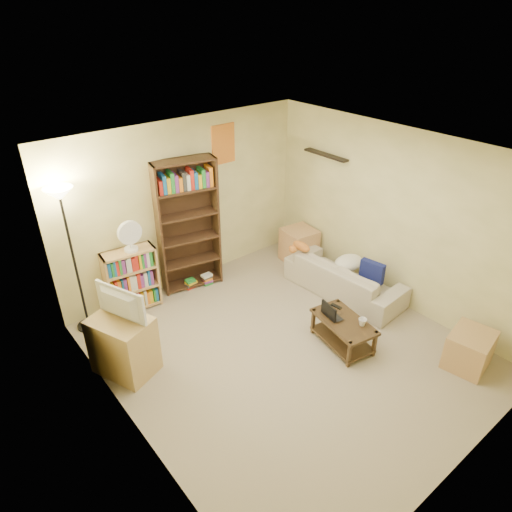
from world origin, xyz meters
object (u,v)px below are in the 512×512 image
short_bookshelf (132,280)px  floor_lamp (65,220)px  tabby_cat (300,247)px  television (116,306)px  coffee_table (343,329)px  side_table (299,245)px  end_cabinet (469,350)px  tv_stand (124,345)px  tall_bookshelf (188,223)px  sofa (344,278)px  desk_fan (130,236)px  mug (362,322)px  laptop (336,314)px

short_bookshelf → floor_lamp: size_ratio=0.46×
tabby_cat → television: bearing=-177.2°
coffee_table → side_table: side_table is taller
television → short_bookshelf: (0.65, 1.10, -0.47)m
floor_lamp → end_cabinet: size_ratio=3.67×
end_cabinet → coffee_table: bearing=126.4°
tv_stand → tall_bookshelf: 2.07m
tabby_cat → sofa: bearing=-67.2°
television → desk_fan: size_ratio=1.51×
tall_bookshelf → side_table: bearing=-3.5°
tabby_cat → mug: bearing=-107.4°
desk_fan → mug: bearing=-55.8°
floor_lamp → mug: bearing=-46.3°
laptop → tv_stand: tv_stand is taller
short_bookshelf → tabby_cat: bearing=-16.0°
coffee_table → laptop: laptop is taller
end_cabinet → laptop: bearing=123.4°
television → coffee_table: bearing=-140.6°
mug → side_table: (0.96, 2.11, -0.14)m
mug → coffee_table: bearing=116.4°
mug → end_cabinet: mug is taller
laptop → coffee_table: bearing=-171.2°
side_table → sofa: bearing=-97.9°
coffee_table → desk_fan: size_ratio=2.04×
short_bookshelf → mug: bearing=-49.0°
sofa → mug: sofa is taller
tabby_cat → tv_stand: tv_stand is taller
coffee_table → laptop: 0.21m
television → side_table: television is taller
tv_stand → floor_lamp: bearing=71.1°
tall_bookshelf → desk_fan: (-0.91, -0.05, 0.11)m
coffee_table → side_table: 2.19m
short_bookshelf → side_table: (2.76, -0.50, -0.18)m
laptop → desk_fan: 2.88m
tabby_cat → side_table: 0.71m
tabby_cat → end_cabinet: tabby_cat is taller
tall_bookshelf → tabby_cat: bearing=-23.3°
sofa → desk_fan: size_ratio=4.18×
laptop → short_bookshelf: bearing=45.3°
mug → television: bearing=148.3°
floor_lamp → sofa: bearing=-26.4°
sofa → tv_stand: (-3.25, 0.53, 0.10)m
mug → tall_bookshelf: tall_bookshelf is taller
mug → tv_stand: (-2.45, 1.51, -0.05)m
television → desk_fan: bearing=-55.0°
laptop → tv_stand: size_ratio=0.43×
sofa → side_table: (0.16, 1.14, 0.02)m
side_table → television: bearing=-170.0°
mug → side_table: bearing=65.6°
coffee_table → desk_fan: desk_fan is taller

